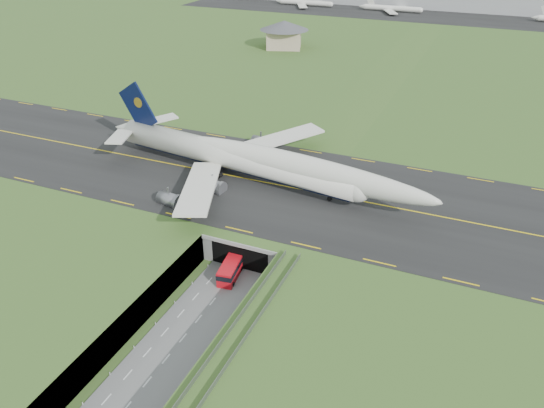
% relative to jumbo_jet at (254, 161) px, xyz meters
% --- Properties ---
extents(ground, '(900.00, 900.00, 0.00)m').
position_rel_jumbo_jet_xyz_m(ground, '(8.41, -32.97, -11.07)').
color(ground, '#375A24').
rests_on(ground, ground).
extents(airfield_deck, '(800.00, 800.00, 6.00)m').
position_rel_jumbo_jet_xyz_m(airfield_deck, '(8.41, -32.97, -8.07)').
color(airfield_deck, gray).
rests_on(airfield_deck, ground).
extents(trench_road, '(12.00, 75.00, 0.20)m').
position_rel_jumbo_jet_xyz_m(trench_road, '(8.41, -40.47, -10.97)').
color(trench_road, slate).
rests_on(trench_road, ground).
extents(taxiway, '(800.00, 44.00, 0.18)m').
position_rel_jumbo_jet_xyz_m(taxiway, '(8.41, 0.03, -4.98)').
color(taxiway, black).
rests_on(taxiway, airfield_deck).
extents(tunnel_portal, '(17.00, 22.30, 6.00)m').
position_rel_jumbo_jet_xyz_m(tunnel_portal, '(8.41, -16.25, -7.74)').
color(tunnel_portal, gray).
rests_on(tunnel_portal, ground).
extents(guideway, '(3.00, 53.00, 7.05)m').
position_rel_jumbo_jet_xyz_m(guideway, '(19.41, -52.08, -5.75)').
color(guideway, '#A8A8A3').
rests_on(guideway, ground).
extents(jumbo_jet, '(86.60, 56.68, 18.91)m').
position_rel_jumbo_jet_xyz_m(jumbo_jet, '(0.00, 0.00, 0.00)').
color(jumbo_jet, white).
rests_on(jumbo_jet, ground).
extents(shuttle_tram, '(4.05, 8.15, 3.18)m').
position_rel_jumbo_jet_xyz_m(shuttle_tram, '(8.03, -28.20, -9.33)').
color(shuttle_tram, red).
rests_on(shuttle_tram, ground).
extents(service_building, '(27.68, 27.68, 11.91)m').
position_rel_jumbo_jet_xyz_m(service_building, '(-44.51, 127.85, 1.99)').
color(service_building, tan).
rests_on(service_building, ground).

